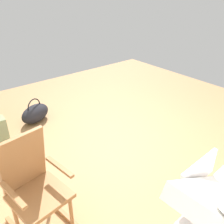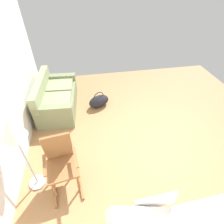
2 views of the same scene
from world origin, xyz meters
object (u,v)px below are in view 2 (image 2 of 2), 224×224
(rocking_chair, at_px, (62,162))
(floor_lamp, at_px, (14,134))
(duffel_bag, at_px, (99,101))
(couch, at_px, (57,99))

(rocking_chair, distance_m, floor_lamp, 0.88)
(floor_lamp, bearing_deg, rocking_chair, -92.44)
(rocking_chair, relative_size, duffel_bag, 1.64)
(couch, bearing_deg, duffel_bag, -94.46)
(floor_lamp, distance_m, duffel_bag, 2.63)
(rocking_chair, bearing_deg, duffel_bag, -22.37)
(couch, relative_size, rocking_chair, 1.57)
(couch, relative_size, duffel_bag, 2.58)
(rocking_chair, xyz_separation_m, floor_lamp, (0.02, 0.49, 0.72))
(rocking_chair, bearing_deg, floor_lamp, 87.56)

